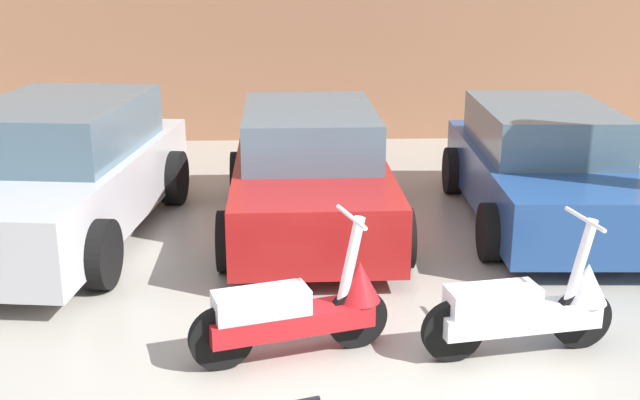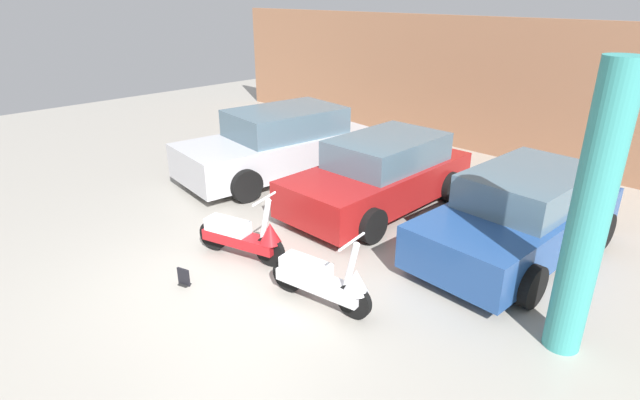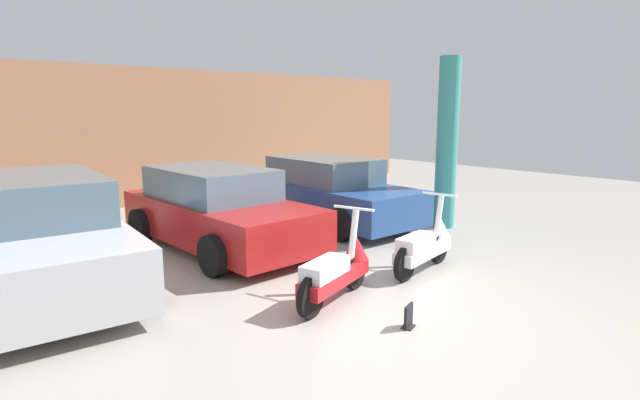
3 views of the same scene
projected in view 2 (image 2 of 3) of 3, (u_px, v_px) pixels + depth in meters
ground_plane at (228, 279)px, 7.26m from camera, size 28.00×28.00×0.00m
wall_back at (508, 90)px, 12.02m from camera, size 19.60×0.12×3.33m
scooter_front_left at (244, 235)px, 7.70m from camera, size 1.54×0.75×1.11m
scooter_front_right at (324, 280)px, 6.53m from camera, size 1.56×0.61×1.09m
car_rear_left at (279, 144)px, 11.19m from camera, size 2.51×4.56×1.48m
car_rear_center at (381, 175)px, 9.51m from camera, size 1.96×4.00×1.35m
car_rear_right at (521, 215)px, 7.81m from camera, size 2.04×4.01×1.34m
placard_near_left_scooter at (184, 278)px, 7.09m from camera, size 0.20×0.16×0.26m
support_column_side at (589, 217)px, 5.28m from camera, size 0.41×0.41×3.33m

